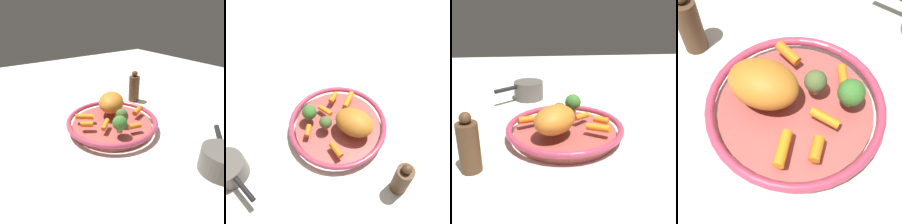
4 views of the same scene
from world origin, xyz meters
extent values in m
plane|color=silver|center=(0.00, 0.00, 0.00)|extent=(2.54, 2.54, 0.00)
cylinder|color=#A84C47|center=(0.00, 0.00, 0.01)|extent=(0.31, 0.31, 0.03)
torus|color=#AC3853|center=(0.00, 0.00, 0.04)|extent=(0.35, 0.35, 0.02)
ellipsoid|color=#C06F23|center=(-0.03, -0.05, 0.08)|extent=(0.17, 0.17, 0.08)
cylinder|color=orange|center=(0.09, -0.06, 0.06)|extent=(0.07, 0.05, 0.02)
cylinder|color=orange|center=(0.06, 0.04, 0.05)|extent=(0.06, 0.05, 0.02)
cylinder|color=orange|center=(0.11, 0.00, 0.06)|extent=(0.05, 0.04, 0.02)
cylinder|color=orange|center=(-0.02, 0.11, 0.05)|extent=(0.05, 0.03, 0.02)
cylinder|color=orange|center=(-0.11, 0.02, 0.06)|extent=(0.06, 0.04, 0.03)
cylinder|color=#9BA566|center=(0.04, 0.10, 0.05)|extent=(0.02, 0.02, 0.01)
sphere|color=#38712B|center=(0.04, 0.10, 0.08)|extent=(0.05, 0.05, 0.05)
cylinder|color=tan|center=(-0.01, 0.04, 0.05)|extent=(0.02, 0.02, 0.01)
sphere|color=#4B6131|center=(-0.01, 0.04, 0.08)|extent=(0.04, 0.04, 0.04)
cylinder|color=#4C331E|center=(-0.25, -0.16, 0.06)|extent=(0.05, 0.05, 0.13)
sphere|color=#4C331E|center=(-0.25, -0.16, 0.14)|extent=(0.03, 0.03, 0.03)
cylinder|color=#56514C|center=(-0.12, 0.37, 0.04)|extent=(0.12, 0.12, 0.07)
cylinder|color=black|center=(-0.20, 0.31, 0.06)|extent=(0.09, 0.07, 0.02)
camera|label=1|loc=(0.39, 0.56, 0.42)|focal=32.15mm
camera|label=2|loc=(-0.51, 0.08, 0.81)|focal=41.12mm
camera|label=3|loc=(-0.07, -0.80, 0.41)|focal=47.32mm
camera|label=4|loc=(0.31, -0.12, 0.56)|focal=51.36mm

